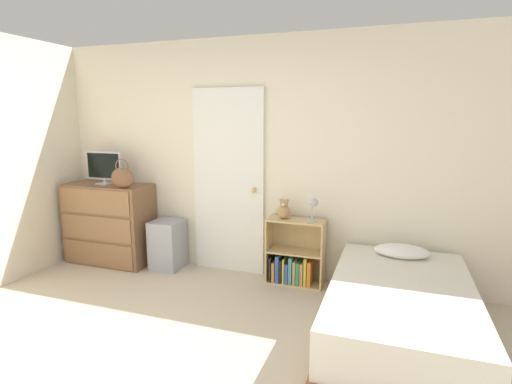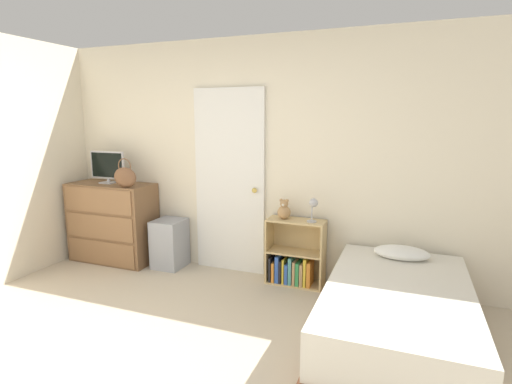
{
  "view_description": "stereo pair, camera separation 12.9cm",
  "coord_description": "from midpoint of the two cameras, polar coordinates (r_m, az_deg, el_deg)",
  "views": [
    {
      "loc": [
        1.52,
        -1.78,
        1.72
      ],
      "look_at": [
        0.2,
        2.0,
        0.97
      ],
      "focal_mm": 28.0,
      "sensor_mm": 36.0,
      "label": 1
    },
    {
      "loc": [
        1.64,
        -1.73,
        1.72
      ],
      "look_at": [
        0.2,
        2.0,
        0.97
      ],
      "focal_mm": 28.0,
      "sensor_mm": 36.0,
      "label": 2
    }
  ],
  "objects": [
    {
      "name": "wall_back",
      "position": [
        4.36,
        -2.07,
        4.74
      ],
      "size": [
        10.0,
        0.06,
        2.55
      ],
      "color": "beige",
      "rests_on": "ground_plane"
    },
    {
      "name": "door_closed",
      "position": [
        4.42,
        -4.77,
        1.42
      ],
      "size": [
        0.82,
        0.09,
        2.03
      ],
      "color": "white",
      "rests_on": "ground_plane"
    },
    {
      "name": "dresser",
      "position": [
        5.11,
        -20.87,
        -4.22
      ],
      "size": [
        1.02,
        0.47,
        0.95
      ],
      "color": "brown",
      "rests_on": "ground_plane"
    },
    {
      "name": "tv",
      "position": [
        5.04,
        -21.58,
        3.33
      ],
      "size": [
        0.47,
        0.16,
        0.38
      ],
      "color": "#B7B7BC",
      "rests_on": "dresser"
    },
    {
      "name": "handbag",
      "position": [
        4.67,
        -19.27,
        1.98
      ],
      "size": [
        0.29,
        0.09,
        0.33
      ],
      "color": "brown",
      "rests_on": "dresser"
    },
    {
      "name": "storage_bin",
      "position": [
        4.77,
        -13.24,
        -7.28
      ],
      "size": [
        0.33,
        0.36,
        0.56
      ],
      "color": "#999EA8",
      "rests_on": "ground_plane"
    },
    {
      "name": "bookshelf",
      "position": [
        4.24,
        4.64,
        -9.7
      ],
      "size": [
        0.6,
        0.26,
        0.69
      ],
      "color": "tan",
      "rests_on": "ground_plane"
    },
    {
      "name": "teddy_bear",
      "position": [
        4.12,
        3.13,
        -2.6
      ],
      "size": [
        0.14,
        0.14,
        0.21
      ],
      "color": "tan",
      "rests_on": "bookshelf"
    },
    {
      "name": "desk_lamp",
      "position": [
        4.0,
        7.3,
        -1.91
      ],
      "size": [
        0.11,
        0.11,
        0.25
      ],
      "color": "#B2B2B7",
      "rests_on": "bookshelf"
    },
    {
      "name": "bed",
      "position": [
        3.41,
        18.85,
        -15.84
      ],
      "size": [
        1.09,
        1.86,
        0.57
      ],
      "color": "brown",
      "rests_on": "ground_plane"
    }
  ]
}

